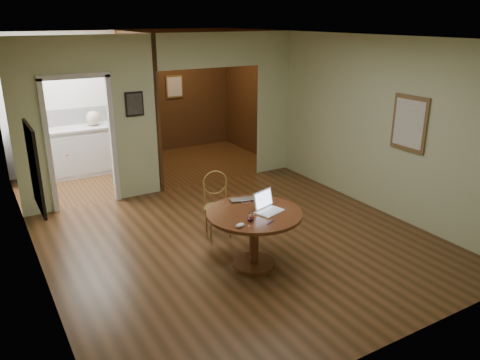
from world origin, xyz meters
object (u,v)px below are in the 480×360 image
dining_table (254,226)px  closed_laptop (244,201)px  chair (217,200)px  open_laptop (267,206)px

dining_table → closed_laptop: (0.06, 0.34, 0.20)m
dining_table → closed_laptop: size_ratio=3.45×
dining_table → chair: size_ratio=1.27×
chair → open_laptop: open_laptop is taller
closed_laptop → open_laptop: bearing=-62.1°
open_laptop → closed_laptop: (-0.09, 0.37, -0.05)m
closed_laptop → chair: bearing=105.8°
dining_table → chair: (0.04, 1.06, -0.03)m
dining_table → closed_laptop: 0.40m
chair → open_laptop: (0.11, -1.09, 0.28)m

